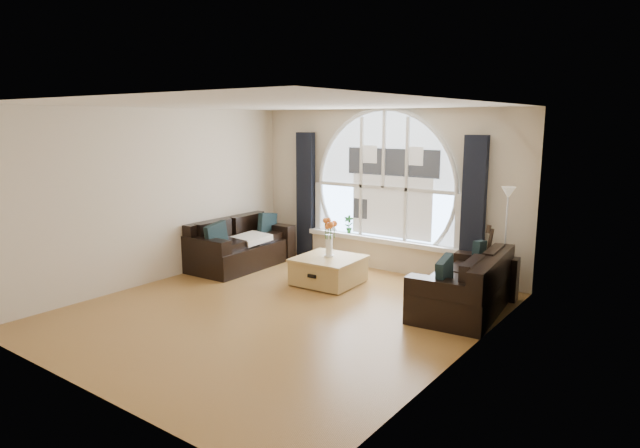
% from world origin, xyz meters
% --- Properties ---
extents(ground, '(5.00, 5.50, 0.01)m').
position_xyz_m(ground, '(0.00, 0.00, 0.00)').
color(ground, brown).
rests_on(ground, ground).
extents(ceiling, '(5.00, 5.50, 0.01)m').
position_xyz_m(ceiling, '(0.00, 0.00, 2.70)').
color(ceiling, silver).
rests_on(ceiling, ground).
extents(wall_back, '(5.00, 0.01, 2.70)m').
position_xyz_m(wall_back, '(0.00, 2.75, 1.35)').
color(wall_back, beige).
rests_on(wall_back, ground).
extents(wall_front, '(5.00, 0.01, 2.70)m').
position_xyz_m(wall_front, '(0.00, -2.75, 1.35)').
color(wall_front, beige).
rests_on(wall_front, ground).
extents(wall_left, '(0.01, 5.50, 2.70)m').
position_xyz_m(wall_left, '(-2.50, 0.00, 1.35)').
color(wall_left, beige).
rests_on(wall_left, ground).
extents(wall_right, '(0.01, 5.50, 2.70)m').
position_xyz_m(wall_right, '(2.50, 0.00, 1.35)').
color(wall_right, beige).
rests_on(wall_right, ground).
extents(attic_slope, '(0.92, 5.50, 0.72)m').
position_xyz_m(attic_slope, '(2.20, 0.00, 2.35)').
color(attic_slope, silver).
rests_on(attic_slope, ground).
extents(arched_window, '(2.60, 0.06, 2.15)m').
position_xyz_m(arched_window, '(0.00, 2.72, 1.62)').
color(arched_window, silver).
rests_on(arched_window, wall_back).
extents(window_sill, '(2.90, 0.22, 0.08)m').
position_xyz_m(window_sill, '(0.00, 2.65, 0.51)').
color(window_sill, white).
rests_on(window_sill, wall_back).
extents(window_frame, '(2.76, 0.08, 2.15)m').
position_xyz_m(window_frame, '(0.00, 2.69, 1.62)').
color(window_frame, white).
rests_on(window_frame, wall_back).
extents(neighbor_house, '(1.70, 0.02, 1.50)m').
position_xyz_m(neighbor_house, '(0.15, 2.71, 1.50)').
color(neighbor_house, silver).
rests_on(neighbor_house, wall_back).
extents(curtain_left, '(0.35, 0.12, 2.30)m').
position_xyz_m(curtain_left, '(-1.60, 2.63, 1.15)').
color(curtain_left, black).
rests_on(curtain_left, ground).
extents(curtain_right, '(0.35, 0.12, 2.30)m').
position_xyz_m(curtain_right, '(1.60, 2.63, 1.15)').
color(curtain_right, black).
rests_on(curtain_right, ground).
extents(sofa_left, '(0.99, 1.88, 0.82)m').
position_xyz_m(sofa_left, '(-2.05, 1.37, 0.40)').
color(sofa_left, black).
rests_on(sofa_left, ground).
extents(sofa_right, '(1.07, 1.86, 0.79)m').
position_xyz_m(sofa_right, '(1.98, 1.47, 0.40)').
color(sofa_right, black).
rests_on(sofa_right, ground).
extents(coffee_chest, '(1.00, 1.00, 0.46)m').
position_xyz_m(coffee_chest, '(-0.21, 1.41, 0.23)').
color(coffee_chest, tan).
rests_on(coffee_chest, ground).
extents(throw_blanket, '(0.61, 0.61, 0.10)m').
position_xyz_m(throw_blanket, '(-1.89, 1.44, 0.50)').
color(throw_blanket, silver).
rests_on(throw_blanket, sofa_left).
extents(vase_flowers, '(0.24, 0.24, 0.70)m').
position_xyz_m(vase_flowers, '(-0.23, 1.45, 0.81)').
color(vase_flowers, white).
rests_on(vase_flowers, coffee_chest).
extents(floor_lamp, '(0.24, 0.24, 1.60)m').
position_xyz_m(floor_lamp, '(2.19, 2.35, 0.80)').
color(floor_lamp, '#B2B2B2').
rests_on(floor_lamp, ground).
extents(guitar, '(0.41, 0.32, 1.06)m').
position_xyz_m(guitar, '(1.99, 2.32, 0.53)').
color(guitar, brown).
rests_on(guitar, ground).
extents(potted_plant, '(0.20, 0.17, 0.32)m').
position_xyz_m(potted_plant, '(-0.66, 2.65, 0.71)').
color(potted_plant, '#1E6023').
rests_on(potted_plant, window_sill).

